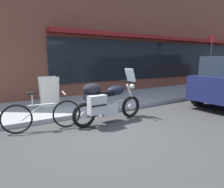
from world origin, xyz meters
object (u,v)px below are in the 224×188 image
parked_bicycle (42,115)px  touring_motorcycle (106,101)px  sandwich_board_sign (49,92)px  parking_sign_pole (210,58)px

parked_bicycle → touring_motorcycle: bearing=-12.0°
sandwich_board_sign → parking_sign_pole: parking_sign_pole is taller
touring_motorcycle → sandwich_board_sign: touring_motorcycle is taller
touring_motorcycle → parking_sign_pole: bearing=13.3°
parked_bicycle → sandwich_board_sign: (0.53, 1.60, 0.24)m
sandwich_board_sign → parking_sign_pole: bearing=-2.5°
parked_bicycle → parking_sign_pole: 8.46m
touring_motorcycle → parked_bicycle: size_ratio=1.19×
parked_bicycle → sandwich_board_sign: bearing=71.6°
touring_motorcycle → sandwich_board_sign: 2.15m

